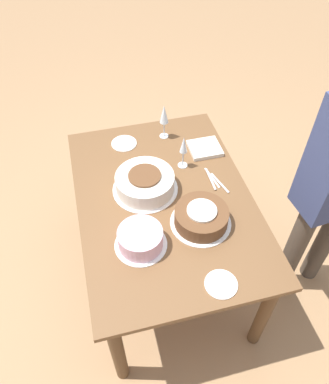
% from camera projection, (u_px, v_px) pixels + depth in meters
% --- Properties ---
extents(ground_plane, '(12.00, 12.00, 0.00)m').
position_uv_depth(ground_plane, '(164.00, 267.00, 2.57)').
color(ground_plane, '#A87F56').
extents(dining_table, '(1.35, 0.94, 0.72)m').
position_uv_depth(dining_table, '(164.00, 211.00, 2.12)').
color(dining_table, brown).
rests_on(dining_table, ground_plane).
extents(cake_center_white, '(0.36, 0.36, 0.11)m').
position_uv_depth(cake_center_white, '(145.00, 183.00, 2.04)').
color(cake_center_white, white).
rests_on(cake_center_white, dining_table).
extents(cake_front_chocolate, '(0.31, 0.31, 0.11)m').
position_uv_depth(cake_front_chocolate, '(201.00, 217.00, 1.89)').
color(cake_front_chocolate, white).
rests_on(cake_front_chocolate, dining_table).
extents(cake_back_decorated, '(0.26, 0.26, 0.10)m').
position_uv_depth(cake_back_decorated, '(140.00, 239.00, 1.79)').
color(cake_back_decorated, white).
rests_on(cake_back_decorated, dining_table).
extents(wine_glass_near, '(0.06, 0.06, 0.21)m').
position_uv_depth(wine_glass_near, '(184.00, 147.00, 2.10)').
color(wine_glass_near, silver).
rests_on(wine_glass_near, dining_table).
extents(wine_glass_far, '(0.06, 0.06, 0.24)m').
position_uv_depth(wine_glass_far, '(164.00, 115.00, 2.27)').
color(wine_glass_far, silver).
rests_on(wine_glass_far, dining_table).
extents(dessert_plate_left, '(0.15, 0.15, 0.01)m').
position_uv_depth(dessert_plate_left, '(221.00, 284.00, 1.68)').
color(dessert_plate_left, white).
rests_on(dessert_plate_left, dining_table).
extents(dessert_plate_right, '(0.16, 0.16, 0.01)m').
position_uv_depth(dessert_plate_right, '(124.00, 143.00, 2.34)').
color(dessert_plate_right, white).
rests_on(dessert_plate_right, dining_table).
extents(fork_pile, '(0.22, 0.08, 0.01)m').
position_uv_depth(fork_pile, '(214.00, 180.00, 2.12)').
color(fork_pile, silver).
rests_on(fork_pile, dining_table).
extents(napkin_stack, '(0.17, 0.19, 0.03)m').
position_uv_depth(napkin_stack, '(205.00, 148.00, 2.29)').
color(napkin_stack, silver).
rests_on(napkin_stack, dining_table).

